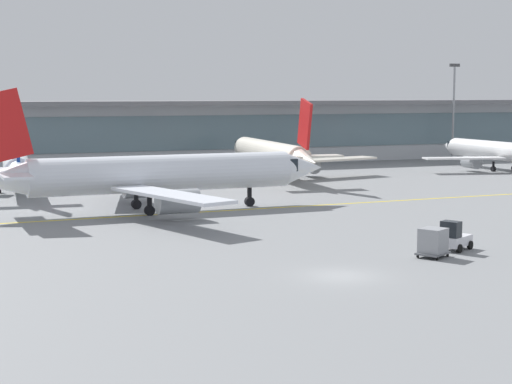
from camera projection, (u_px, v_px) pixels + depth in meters
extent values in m
plane|color=gray|center=(341.00, 276.00, 50.02)|extent=(400.00, 400.00, 0.00)
cube|color=yellow|center=(170.00, 214.00, 75.51)|extent=(109.97, 3.16, 0.01)
cube|color=#B2B7BC|center=(94.00, 136.00, 122.01)|extent=(163.20, 8.00, 9.00)
cube|color=slate|center=(99.00, 135.00, 118.18)|extent=(156.67, 0.16, 5.04)
cube|color=slate|center=(95.00, 103.00, 120.06)|extent=(169.72, 11.00, 0.60)
cylinder|color=white|center=(16.00, 164.00, 93.06)|extent=(4.45, 20.85, 2.87)
cone|color=white|center=(14.00, 156.00, 104.52)|extent=(2.99, 3.65, 2.73)
cube|color=black|center=(15.00, 155.00, 102.30)|extent=(2.43, 2.75, 1.01)
cone|color=white|center=(19.00, 175.00, 81.05)|extent=(2.79, 4.77, 2.44)
cube|color=white|center=(85.00, 171.00, 93.68)|extent=(12.14, 5.04, 0.24)
cylinder|color=#999EA3|center=(63.00, 177.00, 94.29)|extent=(2.00, 3.17, 1.77)
cube|color=navy|center=(17.00, 134.00, 81.46)|extent=(0.60, 3.89, 5.41)
cube|color=white|center=(41.00, 169.00, 82.80)|extent=(4.37, 2.35, 0.20)
cylinder|color=black|center=(16.00, 178.00, 100.20)|extent=(0.37, 0.37, 1.52)
cylinder|color=black|center=(16.00, 181.00, 100.24)|extent=(0.52, 0.79, 0.76)
cylinder|color=black|center=(36.00, 185.00, 92.27)|extent=(0.37, 0.37, 1.52)
cylinder|color=black|center=(36.00, 188.00, 92.32)|extent=(0.52, 0.79, 0.76)
cylinder|color=silver|center=(270.00, 153.00, 106.96)|extent=(4.58, 22.26, 3.07)
cone|color=silver|center=(241.00, 147.00, 119.18)|extent=(3.16, 3.88, 2.92)
cube|color=black|center=(246.00, 145.00, 116.81)|extent=(2.58, 2.92, 1.07)
cone|color=silver|center=(308.00, 161.00, 94.17)|extent=(2.94, 5.08, 2.61)
cube|color=silver|center=(214.00, 162.00, 103.02)|extent=(12.87, 7.03, 0.25)
cylinder|color=#999EA3|center=(230.00, 168.00, 105.15)|extent=(2.11, 3.37, 1.90)
cube|color=silver|center=(332.00, 159.00, 107.69)|extent=(12.97, 5.48, 0.25)
cylinder|color=#999EA3|center=(310.00, 166.00, 108.32)|extent=(2.11, 3.37, 1.90)
cube|color=red|center=(305.00, 124.00, 94.61)|extent=(0.61, 4.15, 5.78)
cube|color=silver|center=(285.00, 157.00, 94.71)|extent=(4.65, 2.47, 0.22)
cube|color=silver|center=(322.00, 156.00, 96.06)|extent=(4.65, 2.47, 0.22)
cylinder|color=black|center=(252.00, 166.00, 114.57)|extent=(0.40, 0.40, 1.63)
cylinder|color=black|center=(252.00, 169.00, 114.62)|extent=(0.55, 0.84, 0.81)
cylinder|color=black|center=(258.00, 173.00, 104.91)|extent=(0.40, 0.40, 1.63)
cylinder|color=black|center=(258.00, 177.00, 104.96)|extent=(0.55, 0.84, 0.81)
cylinder|color=black|center=(290.00, 172.00, 106.15)|extent=(0.40, 0.40, 1.63)
cylinder|color=black|center=(290.00, 176.00, 106.19)|extent=(0.55, 0.84, 0.81)
cylinder|color=white|center=(497.00, 151.00, 117.78)|extent=(3.21, 19.14, 2.65)
cone|color=white|center=(449.00, 146.00, 127.95)|extent=(2.61, 3.25, 2.52)
cube|color=black|center=(458.00, 145.00, 125.97)|extent=(2.14, 2.44, 0.93)
cube|color=white|center=(464.00, 158.00, 113.81)|extent=(11.19, 5.12, 0.22)
cylinder|color=#999EA3|center=(471.00, 162.00, 115.81)|extent=(1.72, 2.85, 1.64)
cylinder|color=black|center=(467.00, 162.00, 124.12)|extent=(0.34, 0.34, 1.40)
cylinder|color=black|center=(467.00, 164.00, 124.16)|extent=(0.45, 0.71, 0.70)
cylinder|color=black|center=(493.00, 166.00, 115.90)|extent=(0.34, 0.34, 1.40)
cylinder|color=black|center=(493.00, 169.00, 115.94)|extent=(0.45, 0.71, 0.70)
cylinder|color=silver|center=(163.00, 173.00, 76.95)|extent=(24.44, 4.00, 3.38)
cone|color=silver|center=(303.00, 168.00, 82.42)|extent=(4.14, 3.32, 3.21)
cube|color=black|center=(278.00, 165.00, 81.33)|extent=(3.11, 2.72, 1.18)
cube|color=silver|center=(120.00, 176.00, 84.22)|extent=(6.59, 14.29, 0.28)
cylinder|color=#999EA3|center=(142.00, 187.00, 82.35)|extent=(3.64, 2.18, 2.09)
cube|color=silver|center=(170.00, 195.00, 68.37)|extent=(7.23, 14.25, 0.28)
cylinder|color=#999EA3|center=(178.00, 201.00, 71.60)|extent=(3.64, 2.18, 2.09)
cube|color=red|center=(5.00, 125.00, 71.09)|extent=(4.57, 0.47, 6.37)
cube|color=silver|center=(8.00, 171.00, 74.00)|extent=(2.51, 5.04, 0.24)
cube|color=silver|center=(16.00, 176.00, 69.45)|extent=(2.51, 5.04, 0.24)
cylinder|color=black|center=(250.00, 197.00, 80.54)|extent=(0.44, 0.44, 1.79)
cylinder|color=black|center=(250.00, 202.00, 80.59)|extent=(0.91, 0.57, 0.90)
cylinder|color=black|center=(136.00, 199.00, 78.58)|extent=(0.44, 0.44, 1.79)
cylinder|color=black|center=(136.00, 204.00, 78.64)|extent=(0.91, 0.57, 0.90)
cylinder|color=black|center=(149.00, 206.00, 74.39)|extent=(0.44, 0.44, 1.79)
cylinder|color=black|center=(150.00, 211.00, 74.45)|extent=(0.91, 0.57, 0.90)
cube|color=silver|center=(455.00, 241.00, 58.17)|extent=(2.95, 2.51, 0.70)
cube|color=#1E2328|center=(451.00, 229.00, 57.48)|extent=(1.40, 1.52, 1.10)
cylinder|color=black|center=(451.00, 243.00, 59.30)|extent=(0.63, 0.49, 0.60)
cylinder|color=black|center=(470.00, 245.00, 58.43)|extent=(0.63, 0.49, 0.60)
cylinder|color=black|center=(440.00, 246.00, 57.99)|extent=(0.63, 0.49, 0.60)
cylinder|color=black|center=(459.00, 249.00, 57.12)|extent=(0.63, 0.49, 0.60)
cube|color=#595B60|center=(433.00, 253.00, 55.61)|extent=(2.62, 2.43, 0.12)
cube|color=gray|center=(433.00, 240.00, 55.51)|extent=(2.13, 2.10, 1.60)
cylinder|color=black|center=(428.00, 253.00, 56.65)|extent=(0.24, 0.20, 0.22)
cylinder|color=black|center=(448.00, 255.00, 55.77)|extent=(0.24, 0.20, 0.22)
cylinder|color=black|center=(418.00, 256.00, 55.48)|extent=(0.24, 0.20, 0.22)
cylinder|color=black|center=(437.00, 259.00, 54.61)|extent=(0.24, 0.20, 0.22)
cylinder|color=gray|center=(453.00, 114.00, 135.04)|extent=(0.36, 0.36, 14.90)
cube|color=#3F3F42|center=(455.00, 65.00, 134.13)|extent=(1.80, 0.30, 0.50)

